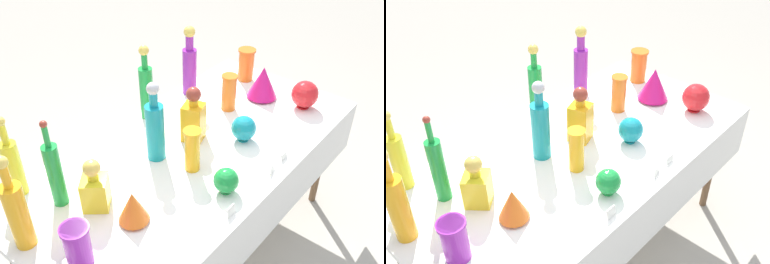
# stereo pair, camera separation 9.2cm
# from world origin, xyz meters

# --- Properties ---
(ground_plane) EXTENTS (40.00, 40.00, 0.00)m
(ground_plane) POSITION_xyz_m (0.00, 0.00, 0.00)
(ground_plane) COLOR #A0998C
(display_table) EXTENTS (1.90, 0.93, 0.76)m
(display_table) POSITION_xyz_m (0.00, -0.04, 0.70)
(display_table) COLOR white
(display_table) RESTS_ON ground
(tall_bottle_0) EXTENTS (0.06, 0.06, 0.41)m
(tall_bottle_0) POSITION_xyz_m (-0.64, 0.19, 0.92)
(tall_bottle_0) COLOR #198C38
(tall_bottle_0) RESTS_ON display_table
(tall_bottle_1) EXTENTS (0.07, 0.07, 0.39)m
(tall_bottle_1) POSITION_xyz_m (-0.72, 0.38, 0.91)
(tall_bottle_1) COLOR yellow
(tall_bottle_1) RESTS_ON display_table
(tall_bottle_2) EXTENTS (0.08, 0.08, 0.42)m
(tall_bottle_2) POSITION_xyz_m (0.42, 0.37, 0.94)
(tall_bottle_2) COLOR purple
(tall_bottle_2) RESTS_ON display_table
(tall_bottle_3) EXTENTS (0.08, 0.08, 0.42)m
(tall_bottle_3) POSITION_xyz_m (-0.86, 0.11, 0.93)
(tall_bottle_3) COLOR orange
(tall_bottle_3) RESTS_ON display_table
(tall_bottle_4) EXTENTS (0.09, 0.09, 0.41)m
(tall_bottle_4) POSITION_xyz_m (-0.16, 0.09, 0.93)
(tall_bottle_4) COLOR teal
(tall_bottle_4) RESTS_ON display_table
(tall_bottle_5) EXTENTS (0.07, 0.07, 0.42)m
(tall_bottle_5) POSITION_xyz_m (0.07, 0.37, 0.94)
(tall_bottle_5) COLOR #198C38
(tall_bottle_5) RESTS_ON display_table
(square_decanter_0) EXTENTS (0.13, 0.13, 0.30)m
(square_decanter_0) POSITION_xyz_m (0.07, 0.05, 0.89)
(square_decanter_0) COLOR orange
(square_decanter_0) RESTS_ON display_table
(square_decanter_1) EXTENTS (0.15, 0.15, 0.24)m
(square_decanter_1) POSITION_xyz_m (-0.56, 0.05, 0.86)
(square_decanter_1) COLOR yellow
(square_decanter_1) RESTS_ON display_table
(slender_vase_0) EXTENTS (0.08, 0.08, 0.22)m
(slender_vase_0) POSITION_xyz_m (-0.12, -0.10, 0.88)
(slender_vase_0) COLOR orange
(slender_vase_0) RESTS_ON display_table
(slender_vase_1) EXTENTS (0.11, 0.11, 0.20)m
(slender_vase_1) POSITION_xyz_m (0.78, 0.20, 0.87)
(slender_vase_1) COLOR orange
(slender_vase_1) RESTS_ON display_table
(slender_vase_2) EXTENTS (0.11, 0.11, 0.18)m
(slender_vase_2) POSITION_xyz_m (-0.79, -0.12, 0.86)
(slender_vase_2) COLOR purple
(slender_vase_2) RESTS_ON display_table
(slender_vase_3) EXTENTS (0.09, 0.09, 0.21)m
(slender_vase_3) POSITION_xyz_m (0.42, 0.08, 0.87)
(slender_vase_3) COLOR orange
(slender_vase_3) RESTS_ON display_table
(fluted_vase_0) EXTENTS (0.18, 0.18, 0.20)m
(fluted_vase_0) POSITION_xyz_m (0.65, -0.00, 0.86)
(fluted_vase_0) COLOR #C61972
(fluted_vase_0) RESTS_ON display_table
(fluted_vase_1) EXTENTS (0.13, 0.13, 0.15)m
(fluted_vase_1) POSITION_xyz_m (-0.52, -0.13, 0.84)
(fluted_vase_1) COLOR orange
(fluted_vase_1) RESTS_ON display_table
(round_bowl_0) EXTENTS (0.11, 0.11, 0.12)m
(round_bowl_0) POSITION_xyz_m (-0.15, -0.31, 0.82)
(round_bowl_0) COLOR #198C38
(round_bowl_0) RESTS_ON display_table
(round_bowl_1) EXTENTS (0.15, 0.15, 0.16)m
(round_bowl_1) POSITION_xyz_m (0.71, -0.24, 0.84)
(round_bowl_1) COLOR red
(round_bowl_1) RESTS_ON display_table
(round_bowl_2) EXTENTS (0.13, 0.13, 0.14)m
(round_bowl_2) POSITION_xyz_m (0.22, -0.15, 0.83)
(round_bowl_2) COLOR teal
(round_bowl_2) RESTS_ON display_table
(price_tag_left) EXTENTS (0.05, 0.02, 0.04)m
(price_tag_left) POSITION_xyz_m (-0.25, -0.41, 0.78)
(price_tag_left) COLOR white
(price_tag_left) RESTS_ON display_table
(price_tag_center) EXTENTS (0.06, 0.03, 0.03)m
(price_tag_center) POSITION_xyz_m (0.10, -0.40, 0.78)
(price_tag_center) COLOR white
(price_tag_center) RESTS_ON display_table
(price_tag_right) EXTENTS (0.06, 0.01, 0.03)m
(price_tag_right) POSITION_xyz_m (0.22, -0.39, 0.78)
(price_tag_right) COLOR white
(price_tag_right) RESTS_ON display_table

